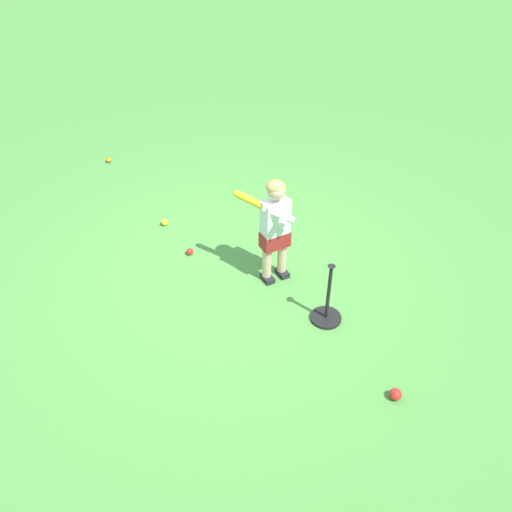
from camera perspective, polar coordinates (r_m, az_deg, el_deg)
The scene contains 7 objects.
ground_plane at distance 5.46m, azimuth -2.51°, elevation -1.24°, with size 40.00×40.00×0.00m, color #519942.
child_batter at distance 4.95m, azimuth 1.97°, elevation 3.54°, with size 0.64×0.32×1.08m.
play_ball_far_right at distance 7.52m, azimuth -15.28°, elevation 9.78°, with size 0.07×0.07×0.07m, color orange.
play_ball_near_batter at distance 5.64m, azimuth -7.00°, elevation 0.48°, with size 0.07×0.07×0.07m, color red.
play_ball_behind_batter at distance 6.11m, azimuth -9.63°, elevation 3.54°, with size 0.08×0.08×0.08m, color yellow.
play_ball_midfield at distance 4.44m, azimuth 14.54°, elevation -13.95°, with size 0.10×0.10×0.10m, color red.
batting_tee at distance 4.88m, azimuth 7.47°, elevation -5.74°, with size 0.28×0.28×0.62m.
Camera 1 is at (-2.68, 3.24, 3.48)m, focal length 37.85 mm.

